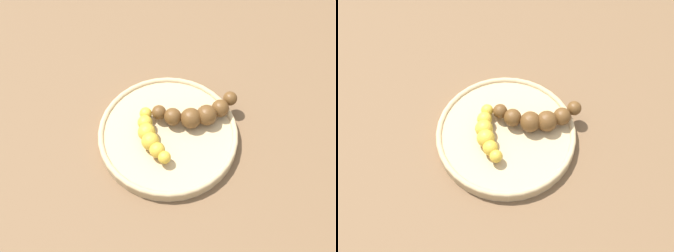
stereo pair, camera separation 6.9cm
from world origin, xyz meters
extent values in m
plane|color=brown|center=(0.00, 0.00, 0.00)|extent=(2.40, 2.40, 0.00)
cylinder|color=tan|center=(0.00, 0.00, 0.01)|extent=(0.24, 0.24, 0.02)
torus|color=tan|center=(0.00, 0.00, 0.02)|extent=(0.24, 0.24, 0.01)
sphere|color=#593819|center=(-0.02, 0.02, 0.04)|extent=(0.02, 0.02, 0.02)
sphere|color=#593819|center=(0.00, 0.02, 0.04)|extent=(0.03, 0.03, 0.03)
sphere|color=#593819|center=(0.03, 0.03, 0.04)|extent=(0.04, 0.04, 0.04)
sphere|color=#593819|center=(0.05, 0.05, 0.04)|extent=(0.04, 0.04, 0.04)
sphere|color=#593819|center=(0.07, 0.07, 0.04)|extent=(0.03, 0.03, 0.03)
sphere|color=#593819|center=(0.08, 0.09, 0.04)|extent=(0.02, 0.02, 0.02)
sphere|color=gold|center=(-0.05, 0.01, 0.03)|extent=(0.02, 0.02, 0.02)
sphere|color=gold|center=(-0.04, -0.01, 0.03)|extent=(0.03, 0.03, 0.03)
sphere|color=gold|center=(-0.03, -0.02, 0.03)|extent=(0.03, 0.03, 0.03)
sphere|color=gold|center=(-0.02, -0.04, 0.03)|extent=(0.03, 0.03, 0.03)
sphere|color=gold|center=(0.00, -0.05, 0.03)|extent=(0.03, 0.03, 0.03)
sphere|color=gold|center=(0.02, -0.06, 0.03)|extent=(0.02, 0.02, 0.02)
camera|label=1|loc=(0.14, -0.35, 0.62)|focal=44.79mm
camera|label=2|loc=(0.20, -0.32, 0.62)|focal=44.79mm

